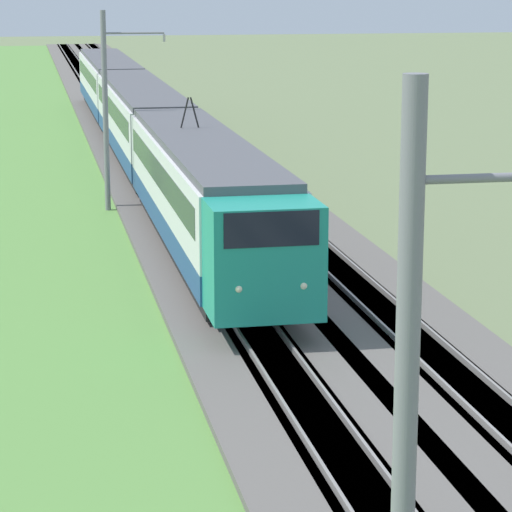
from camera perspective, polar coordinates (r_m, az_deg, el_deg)
The scene contains 7 objects.
ballast_main at distance 53.67m, azimuth -4.57°, elevation 3.08°, with size 240.00×4.40×0.30m.
ballast_adjacent at distance 54.21m, azimuth -0.53°, elevation 3.23°, with size 240.00×4.40×0.30m.
track_main at distance 53.66m, azimuth -4.57°, elevation 3.09°, with size 240.00×1.57×0.45m.
track_adjacent at distance 54.21m, azimuth -0.53°, elevation 3.24°, with size 240.00×1.57×0.45m.
grass_verge at distance 53.38m, azimuth -11.85°, elevation 2.70°, with size 240.00×13.38×0.12m.
passenger_train at distance 61.03m, azimuth -5.44°, elevation 6.46°, with size 64.39×2.96×5.23m.
catenary_mast_mid at distance 48.94m, azimuth -7.03°, elevation 6.84°, with size 0.22×2.56×8.09m.
Camera 1 is at (-2.56, 5.76, 9.33)m, focal length 85.00 mm.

